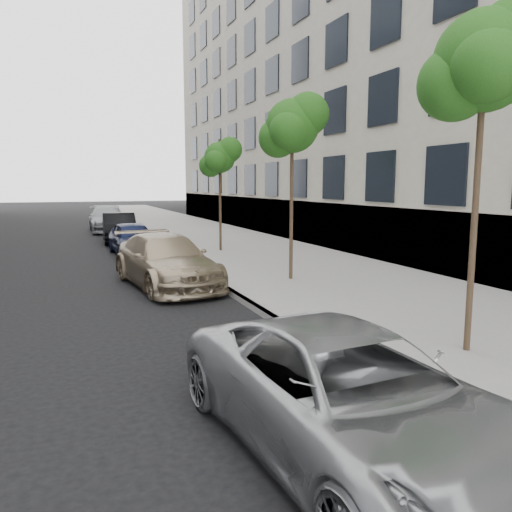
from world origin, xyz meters
TOP-DOWN VIEW (x-y plane):
  - ground at (0.00, 0.00)m, footprint 160.00×160.00m
  - sidewalk at (4.30, 24.00)m, footprint 6.40×72.00m
  - curb at (1.18, 24.00)m, footprint 0.15×72.00m
  - tree_near at (3.23, 1.50)m, footprint 1.80×1.60m
  - tree_mid at (3.23, 8.00)m, footprint 1.76×1.56m
  - tree_far at (3.23, 14.50)m, footprint 1.59×1.39m
  - minivan at (-0.10, -0.29)m, footprint 2.49×4.79m
  - suv at (-0.10, 8.92)m, footprint 2.54×5.02m
  - sedan_blue at (-0.10, 15.44)m, footprint 1.69×3.89m
  - sedan_black at (-0.10, 20.07)m, footprint 1.71×4.29m
  - sedan_rear at (-0.10, 25.80)m, footprint 2.12×5.07m

SIDE VIEW (x-z plane):
  - ground at x=0.00m, z-range 0.00..0.00m
  - sidewalk at x=4.30m, z-range 0.00..0.14m
  - curb at x=1.18m, z-range 0.00..0.14m
  - minivan at x=-0.10m, z-range 0.00..1.29m
  - sedan_blue at x=-0.10m, z-range 0.00..1.30m
  - sedan_black at x=-0.10m, z-range 0.00..1.39m
  - suv at x=-0.10m, z-range 0.00..1.40m
  - sedan_rear at x=-0.10m, z-range 0.00..1.46m
  - tree_far at x=3.23m, z-range 1.56..5.99m
  - tree_mid at x=3.23m, z-range 1.78..6.81m
  - tree_near at x=3.23m, z-range 1.89..7.19m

